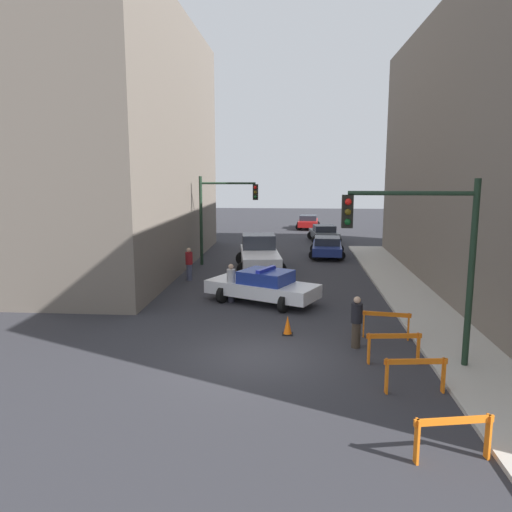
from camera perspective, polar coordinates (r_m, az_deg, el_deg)
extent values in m
plane|color=#2D2D33|center=(15.27, 0.14, -11.46)|extent=(120.00, 120.00, 0.00)
cube|color=#B2ADA3|center=(16.05, 23.24, -10.97)|extent=(2.40, 44.00, 0.12)
cube|color=#6B6056|center=(31.11, -20.87, 11.88)|extent=(14.00, 20.00, 14.05)
cylinder|color=black|center=(14.85, 23.36, -1.94)|extent=(0.18, 0.18, 5.20)
cylinder|color=black|center=(14.12, 17.39, 6.86)|extent=(3.40, 0.12, 0.12)
cube|color=black|center=(13.88, 10.40, 5.03)|extent=(0.30, 0.22, 0.90)
sphere|color=red|center=(13.71, 10.50, 6.11)|extent=(0.18, 0.18, 0.18)
sphere|color=#4C3D0C|center=(13.73, 10.46, 4.98)|extent=(0.18, 0.18, 0.18)
sphere|color=#0C4219|center=(13.76, 10.43, 3.86)|extent=(0.18, 0.18, 0.18)
cylinder|color=black|center=(29.46, -6.29, 3.99)|extent=(0.18, 0.18, 5.20)
cylinder|color=black|center=(29.07, -3.24, 8.30)|extent=(3.20, 0.12, 0.12)
cube|color=black|center=(28.91, -0.06, 7.32)|extent=(0.30, 0.22, 0.90)
sphere|color=red|center=(28.76, -0.08, 7.84)|extent=(0.18, 0.18, 0.18)
sphere|color=#4C3D0C|center=(28.77, -0.08, 7.31)|extent=(0.18, 0.18, 0.18)
sphere|color=#0C4219|center=(28.78, -0.08, 6.77)|extent=(0.18, 0.18, 0.18)
cube|color=white|center=(21.07, 0.70, -3.75)|extent=(5.04, 3.72, 0.55)
cube|color=navy|center=(20.86, 1.15, -2.38)|extent=(2.49, 2.33, 0.52)
cylinder|color=black|center=(21.19, -3.89, -4.46)|extent=(0.49, 0.69, 0.66)
cylinder|color=black|center=(22.57, -1.45, -3.56)|extent=(0.49, 0.69, 0.66)
cylinder|color=black|center=(19.74, 3.15, -5.52)|extent=(0.49, 0.69, 0.66)
cylinder|color=black|center=(21.22, 5.27, -4.46)|extent=(0.49, 0.69, 0.66)
cube|color=#2633BF|center=(20.80, 1.15, -1.52)|extent=(0.79, 1.33, 0.12)
cube|color=silver|center=(27.77, 0.42, -0.15)|extent=(2.69, 5.61, 0.70)
cube|color=#2D333D|center=(28.72, 0.29, 1.69)|extent=(2.05, 1.95, 0.80)
cylinder|color=black|center=(29.44, -1.57, -0.28)|extent=(0.83, 0.36, 0.80)
cylinder|color=black|center=(29.54, 2.00, -0.25)|extent=(0.83, 0.36, 0.80)
cylinder|color=black|center=(26.15, -1.37, -1.56)|extent=(0.83, 0.36, 0.80)
cylinder|color=black|center=(26.27, 2.64, -1.51)|extent=(0.83, 0.36, 0.80)
cube|color=navy|center=(32.64, 8.12, 0.92)|extent=(2.05, 4.40, 0.52)
cube|color=#232833|center=(32.40, 8.14, 1.74)|extent=(1.69, 1.90, 0.48)
cylinder|color=black|center=(34.00, 6.71, 0.86)|extent=(0.63, 0.26, 0.62)
cylinder|color=black|center=(34.01, 9.50, 0.79)|extent=(0.63, 0.26, 0.62)
cylinder|color=black|center=(31.37, 6.60, 0.11)|extent=(0.63, 0.26, 0.62)
cylinder|color=black|center=(31.38, 9.63, 0.04)|extent=(0.63, 0.26, 0.62)
cube|color=#474C51|center=(39.63, 7.75, 2.47)|extent=(2.24, 4.46, 0.52)
cube|color=#232833|center=(39.41, 7.81, 3.16)|extent=(1.76, 1.96, 0.48)
cylinder|color=black|center=(40.85, 6.30, 2.35)|extent=(0.64, 0.28, 0.62)
cylinder|color=black|center=(41.11, 8.59, 2.35)|extent=(0.64, 0.28, 0.62)
cylinder|color=black|center=(38.24, 6.84, 1.84)|extent=(0.64, 0.28, 0.62)
cylinder|color=black|center=(38.51, 9.28, 1.83)|extent=(0.64, 0.28, 0.62)
cube|color=maroon|center=(48.34, 5.97, 3.81)|extent=(2.02, 4.39, 0.52)
cube|color=#232833|center=(48.12, 5.98, 4.38)|extent=(1.68, 1.89, 0.48)
cylinder|color=black|center=(49.72, 5.05, 3.68)|extent=(0.63, 0.25, 0.62)
cylinder|color=black|center=(49.68, 6.97, 3.64)|extent=(0.63, 0.25, 0.62)
cylinder|color=black|center=(47.07, 4.92, 3.35)|extent=(0.63, 0.25, 0.62)
cylinder|color=black|center=(47.03, 6.93, 3.31)|extent=(0.63, 0.25, 0.62)
cylinder|color=black|center=(21.17, -2.85, -4.24)|extent=(0.39, 0.39, 0.82)
cylinder|color=#B2B2B7|center=(21.01, -2.87, -2.34)|extent=(0.50, 0.50, 0.62)
sphere|color=tan|center=(20.92, -2.88, -1.21)|extent=(0.31, 0.31, 0.22)
cylinder|color=#474C66|center=(25.64, -7.63, -1.85)|extent=(0.33, 0.33, 0.82)
cylinder|color=maroon|center=(25.51, -7.67, -0.26)|extent=(0.42, 0.42, 0.62)
sphere|color=tan|center=(25.44, -7.69, 0.67)|extent=(0.26, 0.26, 0.22)
cylinder|color=#382D23|center=(16.20, 11.36, -8.85)|extent=(0.31, 0.31, 0.82)
cylinder|color=black|center=(15.98, 11.45, -6.40)|extent=(0.40, 0.40, 0.62)
sphere|color=tan|center=(15.87, 11.50, -4.95)|extent=(0.25, 0.25, 0.22)
cube|color=orange|center=(10.66, 21.70, -17.09)|extent=(1.58, 0.36, 0.14)
cube|color=orange|center=(10.54, 17.91, -19.53)|extent=(0.08, 0.17, 0.90)
cube|color=orange|center=(11.17, 25.00, -18.23)|extent=(0.08, 0.17, 0.90)
cube|color=orange|center=(13.30, 17.81, -11.40)|extent=(1.60, 0.23, 0.14)
cube|color=orange|center=(13.22, 14.70, -13.16)|extent=(0.07, 0.16, 0.90)
cube|color=orange|center=(13.69, 20.63, -12.66)|extent=(0.07, 0.16, 0.90)
cube|color=orange|center=(15.04, 15.51, -8.79)|extent=(1.60, 0.22, 0.14)
cube|color=orange|center=(14.97, 12.77, -10.30)|extent=(0.07, 0.16, 0.90)
cube|color=orange|center=(15.39, 18.05, -10.00)|extent=(0.07, 0.16, 0.90)
cube|color=orange|center=(17.15, 14.67, -6.46)|extent=(1.59, 0.27, 0.14)
cube|color=orange|center=(17.24, 12.20, -7.59)|extent=(0.07, 0.17, 0.90)
cube|color=orange|center=(17.30, 17.02, -7.74)|extent=(0.07, 0.17, 0.90)
cube|color=black|center=(17.25, 3.62, -8.89)|extent=(0.36, 0.36, 0.04)
cone|color=#F2600C|center=(17.14, 3.64, -7.85)|extent=(0.28, 0.28, 0.62)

